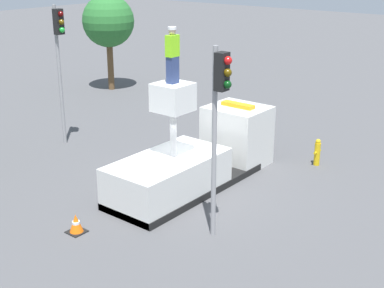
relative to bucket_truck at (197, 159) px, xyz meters
name	(u,v)px	position (x,y,z in m)	size (l,w,h in m)	color
ground_plane	(186,188)	(-0.60, 0.00, -0.90)	(120.00, 120.00, 0.00)	#4C4C4F
bucket_truck	(197,159)	(0.00, 0.00, 0.00)	(7.07, 2.24, 3.83)	black
worker	(172,55)	(-1.25, 0.00, 3.82)	(0.40, 0.26, 1.75)	navy
traffic_light_pole	(219,107)	(-2.62, -2.79, 2.96)	(0.34, 0.57, 5.45)	gray
traffic_light_across	(59,48)	(-0.21, 6.92, 3.18)	(0.34, 0.57, 5.78)	gray
fire_hydrant	(317,152)	(4.22, -2.52, -0.38)	(0.47, 0.23, 1.05)	gold
traffic_cone_rear	(76,224)	(-5.00, 0.52, -0.63)	(0.51, 0.51, 0.57)	black
tree_right_bg	(108,22)	(7.74, 12.66, 3.09)	(2.99, 2.99, 5.52)	brown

